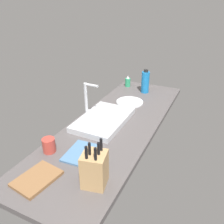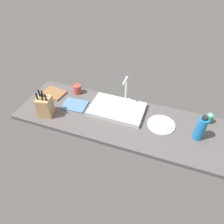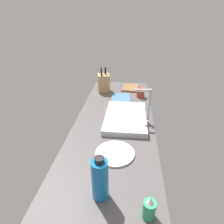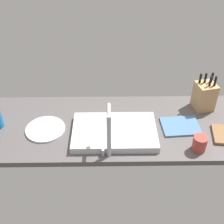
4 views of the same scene
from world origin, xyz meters
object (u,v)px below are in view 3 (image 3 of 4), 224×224
(faucet, at_px, (147,104))
(cutting_board, at_px, (131,88))
(soap_bottle, at_px, (149,209))
(dinner_plate, at_px, (115,153))
(coffee_mug, at_px, (141,93))
(sink_basin, at_px, (126,117))
(knife_block, at_px, (104,83))
(water_bottle, at_px, (99,179))
(dish_towel, at_px, (121,98))

(faucet, distance_m, cutting_board, 0.74)
(cutting_board, relative_size, soap_bottle, 1.98)
(soap_bottle, height_order, dinner_plate, soap_bottle)
(cutting_board, xyz_separation_m, coffee_mug, (0.22, 0.10, 0.04))
(sink_basin, distance_m, soap_bottle, 0.80)
(cutting_board, bearing_deg, faucet, 9.95)
(knife_block, bearing_deg, faucet, 21.23)
(faucet, relative_size, soap_bottle, 2.42)
(faucet, xyz_separation_m, coffee_mug, (-0.50, -0.03, -0.11))
(soap_bottle, relative_size, dinner_plate, 0.48)
(sink_basin, height_order, knife_block, knife_block)
(sink_basin, height_order, cutting_board, sink_basin)
(sink_basin, height_order, coffee_mug, coffee_mug)
(cutting_board, relative_size, coffee_mug, 2.51)
(faucet, bearing_deg, sink_basin, -101.87)
(cutting_board, height_order, coffee_mug, coffee_mug)
(water_bottle, bearing_deg, faucet, 160.18)
(sink_basin, bearing_deg, water_bottle, -7.22)
(faucet, xyz_separation_m, cutting_board, (-0.72, -0.13, -0.15))
(coffee_mug, bearing_deg, soap_bottle, -0.06)
(sink_basin, relative_size, faucet, 1.78)
(knife_block, bearing_deg, sink_basin, 11.22)
(knife_block, bearing_deg, dish_towel, 34.65)
(faucet, height_order, knife_block, faucet)
(faucet, xyz_separation_m, dish_towel, (-0.43, -0.22, -0.15))
(dinner_plate, xyz_separation_m, dish_towel, (-0.81, -0.02, 0.00))
(faucet, bearing_deg, cutting_board, -170.05)
(sink_basin, bearing_deg, knife_block, -156.29)
(faucet, distance_m, soap_bottle, 0.76)
(sink_basin, xyz_separation_m, cutting_board, (-0.69, 0.03, -0.01))
(knife_block, distance_m, soap_bottle, 1.42)
(dish_towel, relative_size, coffee_mug, 2.50)
(soap_bottle, bearing_deg, knife_block, -164.42)
(dinner_plate, bearing_deg, cutting_board, 176.18)
(cutting_board, height_order, soap_bottle, soap_bottle)
(sink_basin, height_order, water_bottle, water_bottle)
(faucet, distance_m, knife_block, 0.74)
(cutting_board, distance_m, coffee_mug, 0.25)
(knife_block, height_order, soap_bottle, knife_block)
(water_bottle, distance_m, dinner_plate, 0.31)
(knife_block, height_order, coffee_mug, knife_block)
(faucet, bearing_deg, soap_bottle, -2.07)
(cutting_board, xyz_separation_m, soap_bottle, (1.47, 0.10, 0.04))
(sink_basin, xyz_separation_m, coffee_mug, (-0.46, 0.13, 0.02))
(soap_bottle, bearing_deg, sink_basin, -170.87)
(dish_towel, bearing_deg, faucet, 26.53)
(sink_basin, distance_m, dinner_plate, 0.42)
(dish_towel, bearing_deg, water_bottle, -1.40)
(soap_bottle, relative_size, water_bottle, 0.50)
(faucet, xyz_separation_m, dinner_plate, (0.38, -0.20, -0.15))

